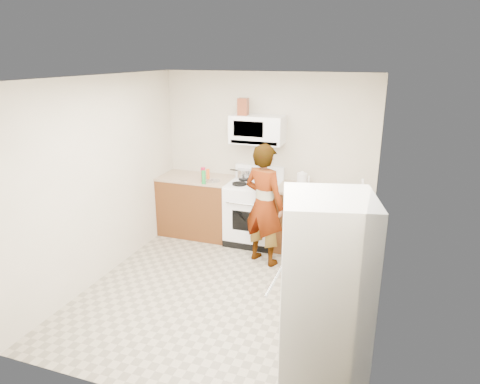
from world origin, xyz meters
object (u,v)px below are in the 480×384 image
at_px(kettle, 302,179).
at_px(saucepan, 244,173).
at_px(microwave, 258,129).
at_px(fridge, 324,295).
at_px(gas_range, 254,212).
at_px(person, 264,205).

distance_m(kettle, saucepan, 0.90).
relative_size(microwave, fridge, 0.45).
bearing_deg(gas_range, kettle, 9.31).
height_order(person, saucepan, person).
relative_size(microwave, kettle, 4.33).
bearing_deg(gas_range, microwave, 90.00).
xyz_separation_m(microwave, fridge, (1.42, -2.73, -0.85)).
height_order(microwave, saucepan, microwave).
xyz_separation_m(person, kettle, (0.36, 0.69, 0.20)).
relative_size(person, saucepan, 7.82).
distance_m(microwave, person, 1.17).
height_order(gas_range, person, person).
relative_size(fridge, saucepan, 8.04).
relative_size(microwave, saucepan, 3.60).
bearing_deg(fridge, gas_range, 104.99).
bearing_deg(saucepan, kettle, -4.49).
bearing_deg(saucepan, person, -54.88).
height_order(kettle, saucepan, kettle).
distance_m(gas_range, kettle, 0.87).
xyz_separation_m(fridge, saucepan, (-1.63, 2.78, 0.16)).
bearing_deg(microwave, fridge, -62.54).
bearing_deg(fridge, microwave, 103.85).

